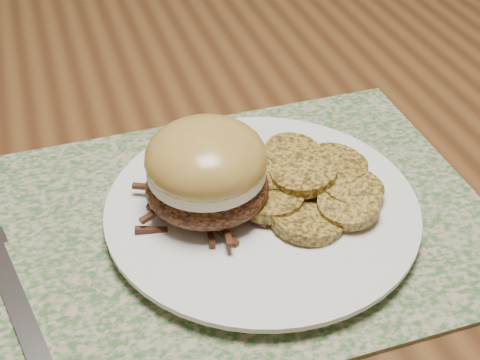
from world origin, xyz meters
name	(u,v)px	position (x,y,z in m)	size (l,w,h in m)	color
dining_table	(9,228)	(0.00, 0.00, 0.67)	(1.50, 0.90, 0.75)	brown
placemat	(236,222)	(0.20, -0.15, 0.75)	(0.45, 0.33, 0.00)	#3B6232
dinner_plate	(262,211)	(0.23, -0.15, 0.76)	(0.26, 0.26, 0.02)	white
pork_sandwich	(207,171)	(0.18, -0.14, 0.81)	(0.14, 0.13, 0.08)	black
roasted_potatoes	(306,181)	(0.27, -0.15, 0.78)	(0.15, 0.16, 0.03)	olive
fork	(7,278)	(0.01, -0.16, 0.76)	(0.06, 0.20, 0.00)	#BBBBC2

